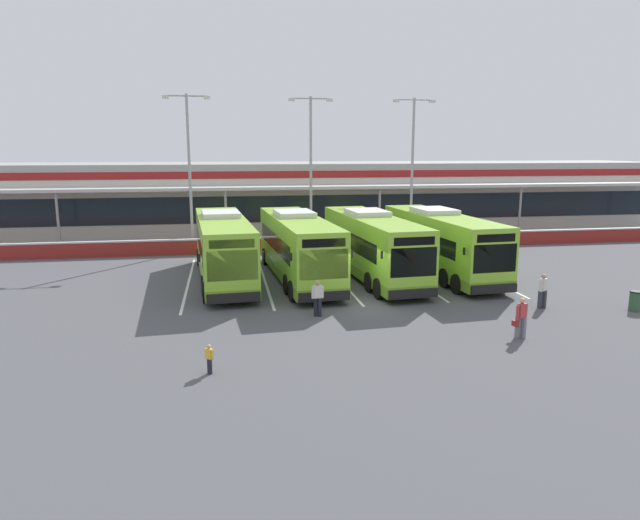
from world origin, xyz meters
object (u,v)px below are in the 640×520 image
object	(u,v)px
coach_bus_left_centre	(298,248)
pedestrian_child	(209,358)
pedestrian_in_dark_coat	(543,290)
litter_bin	(635,301)
lamp_post_centre	(311,162)
lamp_post_east	(412,162)
pedestrian_near_bin	(318,297)
coach_bus_centre	(372,247)
pedestrian_with_handbag	(521,317)
coach_bus_right_centre	(440,244)
coach_bus_leftmost	(223,249)
lamp_post_west	(189,163)

from	to	relation	value
coach_bus_left_centre	pedestrian_child	distance (m)	14.01
coach_bus_left_centre	pedestrian_in_dark_coat	bearing A→B (deg)	-36.89
litter_bin	lamp_post_centre	bearing A→B (deg)	120.82
lamp_post_centre	lamp_post_east	bearing A→B (deg)	-1.68
pedestrian_near_bin	litter_bin	xyz separation A→B (m)	(14.42, -1.58, -0.41)
coach_bus_centre	pedestrian_in_dark_coat	bearing A→B (deg)	-50.96
pedestrian_with_handbag	litter_bin	bearing A→B (deg)	20.37
coach_bus_right_centre	lamp_post_east	bearing A→B (deg)	80.53
coach_bus_leftmost	coach_bus_right_centre	xyz separation A→B (m)	(12.57, -0.41, 0.00)
pedestrian_with_handbag	litter_bin	size ratio (longest dim) A/B	1.74
coach_bus_leftmost	coach_bus_right_centre	distance (m)	12.58
coach_bus_right_centre	lamp_post_east	xyz separation A→B (m)	(1.80, 10.76, 4.50)
pedestrian_with_handbag	pedestrian_in_dark_coat	bearing A→B (deg)	49.92
coach_bus_leftmost	lamp_post_west	xyz separation A→B (m)	(-2.20, 9.94, 4.50)
pedestrian_child	pedestrian_near_bin	size ratio (longest dim) A/B	0.62
coach_bus_leftmost	pedestrian_near_bin	xyz separation A→B (m)	(4.06, -7.77, -0.91)
lamp_post_west	lamp_post_centre	xyz separation A→B (m)	(8.78, 0.64, 0.00)
pedestrian_with_handbag	lamp_post_east	distance (m)	23.19
pedestrian_child	litter_bin	size ratio (longest dim) A/B	1.08
coach_bus_leftmost	litter_bin	size ratio (longest dim) A/B	13.22
lamp_post_west	pedestrian_in_dark_coat	bearing A→B (deg)	-47.36
pedestrian_with_handbag	pedestrian_near_bin	world-z (taller)	same
coach_bus_left_centre	lamp_post_west	distance (m)	12.97
coach_bus_leftmost	pedestrian_near_bin	size ratio (longest dim) A/B	7.59
lamp_post_west	lamp_post_centre	world-z (taller)	same
pedestrian_child	pedestrian_near_bin	bearing A→B (deg)	51.94
lamp_post_centre	coach_bus_right_centre	bearing A→B (deg)	-61.39
lamp_post_centre	coach_bus_left_centre	bearing A→B (deg)	-102.47
coach_bus_leftmost	coach_bus_right_centre	bearing A→B (deg)	-1.86
pedestrian_child	lamp_post_west	size ratio (longest dim) A/B	0.09
coach_bus_right_centre	lamp_post_centre	distance (m)	13.30
coach_bus_centre	coach_bus_leftmost	bearing A→B (deg)	175.54
pedestrian_near_bin	lamp_post_west	size ratio (longest dim) A/B	0.15
coach_bus_left_centre	pedestrian_child	world-z (taller)	coach_bus_left_centre
pedestrian_child	lamp_post_west	bearing A→B (deg)	94.13
coach_bus_centre	pedestrian_with_handbag	xyz separation A→B (m)	(2.99, -11.34, -0.93)
pedestrian_in_dark_coat	lamp_post_west	distance (m)	25.29
coach_bus_centre	pedestrian_with_handbag	bearing A→B (deg)	-75.24
coach_bus_right_centre	coach_bus_centre	bearing A→B (deg)	-176.64
coach_bus_leftmost	coach_bus_right_centre	size ratio (longest dim) A/B	1.00
pedestrian_in_dark_coat	lamp_post_east	size ratio (longest dim) A/B	0.15
coach_bus_leftmost	lamp_post_west	world-z (taller)	lamp_post_west
pedestrian_with_handbag	lamp_post_centre	world-z (taller)	lamp_post_centre
lamp_post_east	coach_bus_centre	bearing A→B (deg)	-118.54
coach_bus_right_centre	pedestrian_in_dark_coat	bearing A→B (deg)	-75.96
pedestrian_in_dark_coat	coach_bus_right_centre	bearing A→B (deg)	104.04
pedestrian_in_dark_coat	lamp_post_centre	size ratio (longest dim) A/B	0.15
lamp_post_east	coach_bus_left_centre	bearing A→B (deg)	-133.45
coach_bus_left_centre	pedestrian_in_dark_coat	distance (m)	13.02
coach_bus_leftmost	litter_bin	xyz separation A→B (m)	(18.47, -9.36, -1.32)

